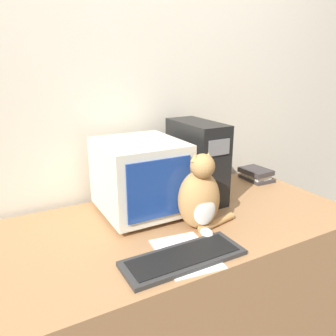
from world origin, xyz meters
The scene contains 9 objects.
wall_back centered at (0.00, 0.92, 1.25)m, with size 7.00×0.05×2.50m.
desk centered at (0.00, 0.43, 0.37)m, with size 1.75×0.85×0.74m.
crt_monitor centered at (-0.12, 0.60, 0.93)m, with size 0.39×0.43×0.37m.
computer_tower centered at (0.23, 0.62, 0.95)m, with size 0.18×0.39×0.43m.
keyboard centered at (-0.15, 0.13, 0.75)m, with size 0.49×0.18×0.02m.
cat centered at (0.05, 0.32, 0.89)m, with size 0.30×0.24×0.36m.
book_stack centered at (0.74, 0.69, 0.77)m, with size 0.16×0.21×0.07m.
pen centered at (-0.22, 0.20, 0.74)m, with size 0.14×0.03×0.01m.
paper_sheet centered at (-0.12, 0.16, 0.74)m, with size 0.25×0.32×0.00m.
Camera 1 is at (-0.73, -0.80, 1.46)m, focal length 35.00 mm.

